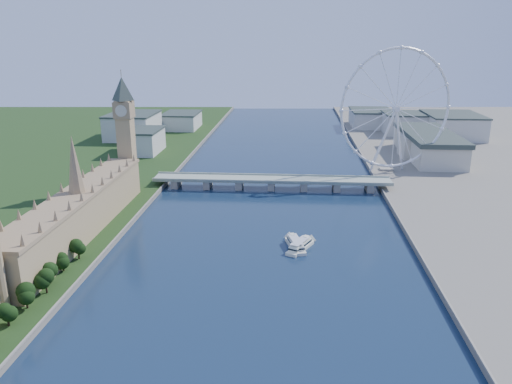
# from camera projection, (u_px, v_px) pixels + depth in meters

# --- Properties ---
(tree_row) EXTENTS (8.28, 168.28, 21.53)m
(tree_row) POSITION_uv_depth(u_px,v_px,m) (7.00, 316.00, 233.15)
(tree_row) COLOR black
(tree_row) RESTS_ON ground
(parliament_range) EXTENTS (24.00, 200.00, 70.00)m
(parliament_range) POSITION_uv_depth(u_px,v_px,m) (79.00, 213.00, 345.97)
(parliament_range) COLOR tan
(parliament_range) RESTS_ON ground
(big_ben) EXTENTS (20.02, 20.02, 110.00)m
(big_ben) POSITION_uv_depth(u_px,v_px,m) (125.00, 119.00, 434.77)
(big_ben) COLOR tan
(big_ben) RESTS_ON ground
(westminster_bridge) EXTENTS (220.00, 22.00, 9.50)m
(westminster_bridge) POSITION_uv_depth(u_px,v_px,m) (272.00, 182.00, 464.44)
(westminster_bridge) COLOR gray
(westminster_bridge) RESTS_ON ground
(london_eye) EXTENTS (113.60, 39.12, 124.30)m
(london_eye) POSITION_uv_depth(u_px,v_px,m) (396.00, 109.00, 490.65)
(london_eye) COLOR silver
(london_eye) RESTS_ON ground
(county_hall) EXTENTS (54.00, 144.00, 35.00)m
(county_hall) POSITION_uv_depth(u_px,v_px,m) (427.00, 159.00, 578.09)
(county_hall) COLOR beige
(county_hall) RESTS_ON ground
(city_skyline) EXTENTS (505.00, 280.00, 32.00)m
(city_skyline) POSITION_uv_depth(u_px,v_px,m) (307.00, 125.00, 706.57)
(city_skyline) COLOR beige
(city_skyline) RESTS_ON ground
(tour_boat_near) EXTENTS (15.72, 32.24, 6.92)m
(tour_boat_near) POSITION_uv_depth(u_px,v_px,m) (295.00, 248.00, 333.56)
(tour_boat_near) COLOR silver
(tour_boat_near) RESTS_ON ground
(tour_boat_far) EXTENTS (21.15, 31.02, 6.82)m
(tour_boat_far) POSITION_uv_depth(u_px,v_px,m) (300.00, 249.00, 331.21)
(tour_boat_far) COLOR silver
(tour_boat_far) RESTS_ON ground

